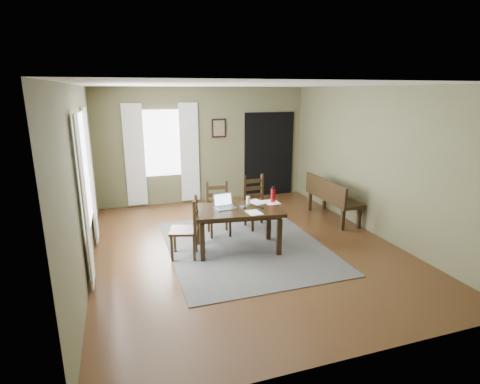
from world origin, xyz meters
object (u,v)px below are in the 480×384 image
object	(u,v)px
chair_back_right	(256,203)
water_bottle	(273,195)
chair_back_left	(218,209)
laptop	(224,204)
chair_end	(187,229)
bench	(331,195)
dining_table	(238,214)

from	to	relation	value
chair_back_right	water_bottle	distance (m)	0.86
chair_back_left	chair_back_right	world-z (taller)	chair_back_right
chair_back_right	laptop	distance (m)	1.23
chair_end	bench	xyz separation A→B (m)	(3.17, 0.91, 0.03)
dining_table	chair_back_right	xyz separation A→B (m)	(0.69, 0.95, -0.14)
chair_end	water_bottle	world-z (taller)	water_bottle
bench	dining_table	bearing A→B (deg)	111.17
laptop	dining_table	bearing A→B (deg)	-40.00
chair_back_left	water_bottle	xyz separation A→B (m)	(0.81, -0.65, 0.38)
chair_back_right	laptop	size ratio (longest dim) A/B	2.80
laptop	water_bottle	bearing A→B (deg)	-3.23
chair_end	chair_back_right	xyz separation A→B (m)	(1.54, 0.97, 0.01)
dining_table	laptop	xyz separation A→B (m)	(-0.19, 0.13, 0.15)
chair_back_right	dining_table	bearing A→B (deg)	-129.47
chair_end	chair_back_right	size ratio (longest dim) A/B	0.98
bench	laptop	xyz separation A→B (m)	(-2.50, -0.76, 0.28)
chair_end	chair_back_left	bearing A→B (deg)	154.44
chair_end	water_bottle	xyz separation A→B (m)	(1.55, 0.18, 0.37)
chair_back_right	bench	bearing A→B (deg)	-5.42
chair_back_right	water_bottle	xyz separation A→B (m)	(0.01, -0.78, 0.36)
chair_back_left	chair_back_right	size ratio (longest dim) A/B	0.96
chair_back_left	chair_back_right	xyz separation A→B (m)	(0.80, 0.13, 0.02)
chair_end	water_bottle	distance (m)	1.61
laptop	water_bottle	size ratio (longest dim) A/B	1.29
chair_end	chair_back_left	distance (m)	1.11
chair_back_right	water_bottle	world-z (taller)	chair_back_right
chair_end	water_bottle	size ratio (longest dim) A/B	3.55
chair_back_left	water_bottle	bearing A→B (deg)	-34.10
chair_back_left	laptop	distance (m)	0.75
dining_table	chair_end	size ratio (longest dim) A/B	1.56
chair_end	dining_table	bearing A→B (deg)	107.22
dining_table	bench	world-z (taller)	bench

